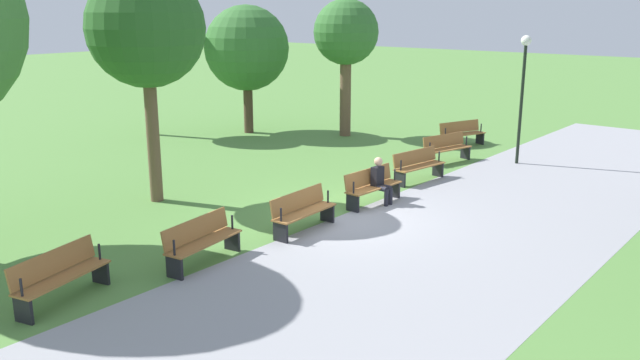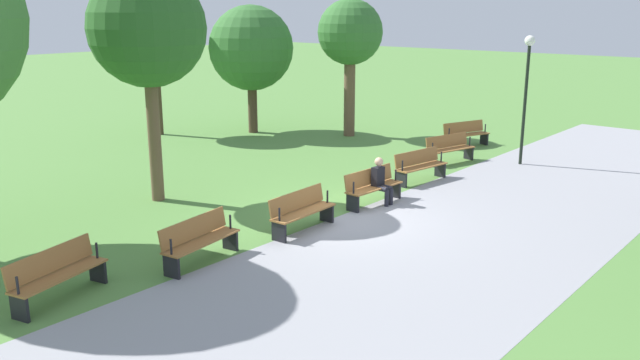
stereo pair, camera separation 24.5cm
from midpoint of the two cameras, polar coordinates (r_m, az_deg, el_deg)
The scene contains 15 objects.
ground_plane at distance 15.67m, azimuth 2.42°, elevation -3.25°, with size 120.00×120.00×0.00m, color #54843D.
path_paving at distance 14.22m, azimuth 11.53°, elevation -5.47°, with size 33.67×5.88×0.01m, color #939399.
bench_0 at distance 24.12m, azimuth 12.87°, elevation 3.97°, with size 1.88×1.07×0.89m.
bench_1 at distance 21.51m, azimuth 11.54°, elevation 2.75°, with size 1.89×0.91×0.89m.
bench_2 at distance 18.99m, azimuth 9.07°, elevation 1.28°, with size 1.88×0.74×0.89m.
bench_3 at distance 16.65m, azimuth 5.02°, elevation -0.51°, with size 1.85×0.56×0.89m.
bench_4 at distance 14.59m, azimuth -1.15°, elevation -2.66°, with size 1.85×0.56×0.89m.
bench_5 at distance 12.99m, azimuth -9.97°, elevation -5.13°, with size 1.88×0.74×0.89m.
bench_6 at distance 12.04m, azimuth -21.44°, elevation -7.60°, with size 1.89×0.91×0.89m.
person_seated at distance 16.64m, azimuth 5.75°, elevation 0.04°, with size 0.34×0.53×1.20m.
tree_0 at distance 16.88m, azimuth -14.43°, elevation 12.60°, with size 2.90×2.90×5.83m.
tree_1 at distance 26.10m, azimuth -5.76°, elevation 11.36°, with size 3.30×3.30×4.99m.
tree_3 at distance 25.27m, azimuth 2.94°, elevation 12.58°, with size 2.47×2.47×5.21m.
tree_4 at distance 26.22m, azimuth -14.07°, elevation 13.22°, with size 2.48×2.48×5.61m.
lamp_post at distance 21.51m, azimuth 17.94°, elevation 8.64°, with size 0.32×0.32×4.04m.
Camera 2 is at (11.73, 9.19, 4.85)m, focal length 36.66 mm.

